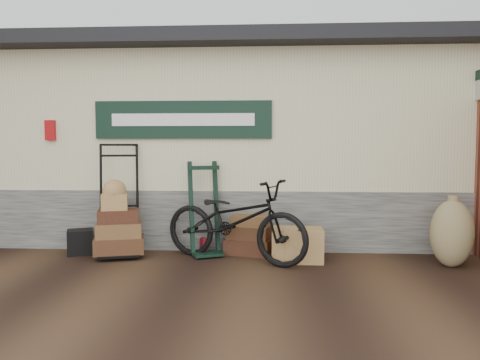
% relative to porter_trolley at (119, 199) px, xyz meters
% --- Properties ---
extents(ground, '(80.00, 80.00, 0.00)m').
position_rel_porter_trolley_xyz_m(ground, '(1.18, -0.66, -0.82)').
color(ground, black).
rests_on(ground, ground).
extents(station_building, '(14.40, 4.10, 3.20)m').
position_rel_porter_trolley_xyz_m(station_building, '(1.17, 2.08, 0.80)').
color(station_building, '#4C4C47').
rests_on(station_building, ground).
extents(porter_trolley, '(0.95, 0.81, 1.64)m').
position_rel_porter_trolley_xyz_m(porter_trolley, '(0.00, 0.00, 0.00)').
color(porter_trolley, black).
rests_on(porter_trolley, ground).
extents(green_barrow, '(0.61, 0.57, 1.34)m').
position_rel_porter_trolley_xyz_m(green_barrow, '(1.22, 0.07, -0.15)').
color(green_barrow, black).
rests_on(green_barrow, ground).
extents(suitcase_stack, '(0.74, 0.57, 0.58)m').
position_rel_porter_trolley_xyz_m(suitcase_stack, '(1.85, 0.18, -0.53)').
color(suitcase_stack, '#331D10').
rests_on(suitcase_stack, ground).
extents(wicker_hamper, '(0.69, 0.46, 0.45)m').
position_rel_porter_trolley_xyz_m(wicker_hamper, '(2.52, -0.19, -0.59)').
color(wicker_hamper, olive).
rests_on(wicker_hamper, ground).
extents(black_trunk, '(0.44, 0.41, 0.36)m').
position_rel_porter_trolley_xyz_m(black_trunk, '(-0.59, 0.01, -0.64)').
color(black_trunk, black).
rests_on(black_trunk, ground).
extents(bicycle, '(1.57, 2.26, 1.25)m').
position_rel_porter_trolley_xyz_m(bicycle, '(1.68, -0.25, -0.19)').
color(bicycle, black).
rests_on(bicycle, ground).
extents(burlap_sack_left, '(0.56, 0.48, 0.88)m').
position_rel_porter_trolley_xyz_m(burlap_sack_left, '(4.51, -0.38, -0.38)').
color(burlap_sack_left, olive).
rests_on(burlap_sack_left, ground).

